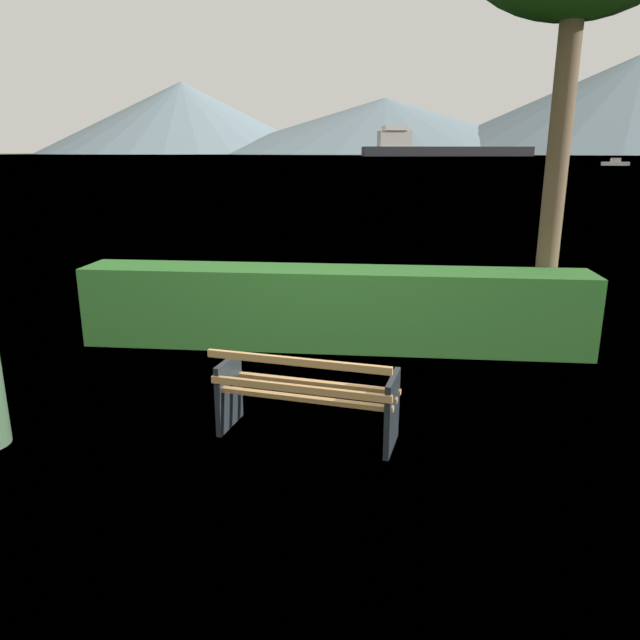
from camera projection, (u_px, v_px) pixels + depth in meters
ground_plane at (308, 435)px, 5.62m from camera, size 1400.00×1400.00×0.00m
water_surface at (383, 156)px, 298.84m from camera, size 620.00×620.00×0.00m
park_bench at (306, 395)px, 5.45m from camera, size 1.72×0.86×0.87m
hedge_row at (333, 308)px, 8.07m from camera, size 6.70×0.78×1.06m
cargo_ship_large at (434, 148)px, 303.24m from camera, size 86.58×27.49×14.59m
fishing_boat_near at (615, 163)px, 109.08m from camera, size 4.77×2.27×1.34m
distant_hills at (462, 113)px, 535.83m from camera, size 728.44×390.38×81.09m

